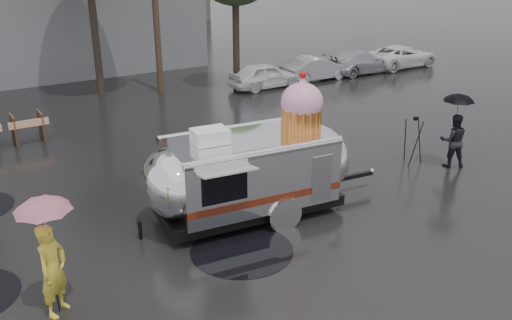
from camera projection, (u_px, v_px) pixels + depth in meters
ground at (291, 231)px, 12.96m from camera, size 120.00×120.00×0.00m
puddles at (76, 247)px, 12.27m from camera, size 7.58×7.69×0.01m
parked_cars at (343, 62)px, 27.93m from camera, size 13.20×1.90×1.50m
airstream_trailer at (252, 168)px, 13.31m from camera, size 6.69×2.74×3.61m
person_left at (53, 270)px, 9.78m from camera, size 0.78×0.76×1.81m
umbrella_pink at (45, 218)px, 9.38m from camera, size 1.23×1.23×2.39m
person_right at (453, 141)px, 16.44m from camera, size 0.91×0.83×1.67m
umbrella_black at (458, 106)px, 16.04m from camera, size 1.13×1.13×2.32m
tripod at (414, 136)px, 16.62m from camera, size 0.56×0.63×1.53m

